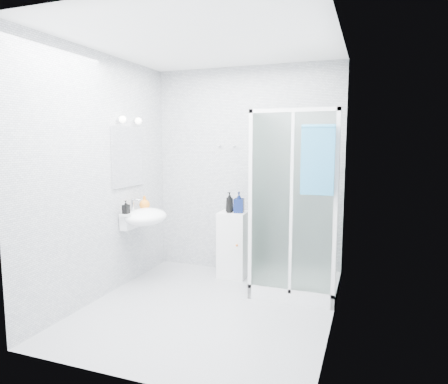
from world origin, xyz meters
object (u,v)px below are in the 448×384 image
at_px(storage_cabinet, 233,244).
at_px(hand_towel, 318,158).
at_px(shampoo_bottle_a, 230,202).
at_px(shower_enclosure, 289,253).
at_px(soap_dispenser_black, 126,207).
at_px(shampoo_bottle_b, 239,202).
at_px(soap_dispenser_orange, 144,203).
at_px(wall_basin, 144,217).

xyz_separation_m(storage_cabinet, hand_towel, (1.09, -0.67, 1.11)).
bearing_deg(hand_towel, shampoo_bottle_a, 150.67).
xyz_separation_m(shower_enclosure, shampoo_bottle_a, (-0.78, 0.23, 0.49)).
relative_size(shampoo_bottle_a, soap_dispenser_black, 1.67).
height_order(storage_cabinet, shampoo_bottle_b, shampoo_bottle_b).
height_order(shower_enclosure, soap_dispenser_black, shower_enclosure).
xyz_separation_m(storage_cabinet, shampoo_bottle_a, (-0.03, -0.05, 0.53)).
distance_m(hand_towel, shampoo_bottle_b, 1.33).
bearing_deg(hand_towel, storage_cabinet, 148.14).
relative_size(shower_enclosure, shampoo_bottle_b, 7.82).
height_order(shower_enclosure, hand_towel, shower_enclosure).
bearing_deg(soap_dispenser_black, shampoo_bottle_b, 34.84).
bearing_deg(soap_dispenser_black, shampoo_bottle_a, 36.44).
bearing_deg(storage_cabinet, soap_dispenser_orange, -157.56).
relative_size(hand_towel, soap_dispenser_orange, 4.06).
height_order(shampoo_bottle_a, shampoo_bottle_b, shampoo_bottle_b).
bearing_deg(shampoo_bottle_b, wall_basin, -149.53).
xyz_separation_m(shampoo_bottle_a, soap_dispenser_orange, (-0.95, -0.40, 0.00)).
relative_size(shower_enclosure, soap_dispenser_orange, 12.02).
bearing_deg(shower_enclosure, storage_cabinet, 160.04).
xyz_separation_m(storage_cabinet, shampoo_bottle_b, (0.08, -0.01, 0.54)).
distance_m(shower_enclosure, storage_cabinet, 0.80).
xyz_separation_m(shower_enclosure, soap_dispenser_orange, (-1.73, -0.18, 0.50)).
bearing_deg(shower_enclosure, wall_basin, -169.19).
relative_size(shower_enclosure, hand_towel, 2.96).
xyz_separation_m(shower_enclosure, wall_basin, (-1.66, -0.32, 0.35)).
relative_size(shampoo_bottle_b, soap_dispenser_black, 1.69).
relative_size(shower_enclosure, storage_cabinet, 2.45).
bearing_deg(shower_enclosure, soap_dispenser_orange, -174.21).
xyz_separation_m(shower_enclosure, shampoo_bottle_b, (-0.68, 0.26, 0.50)).
height_order(storage_cabinet, soap_dispenser_black, soap_dispenser_black).
height_order(shampoo_bottle_b, soap_dispenser_black, shampoo_bottle_b).
height_order(hand_towel, soap_dispenser_black, hand_towel).
distance_m(hand_towel, shampoo_bottle_a, 1.40).
height_order(shower_enclosure, shampoo_bottle_b, shower_enclosure).
xyz_separation_m(hand_towel, soap_dispenser_black, (-2.10, -0.10, -0.58)).
distance_m(shower_enclosure, soap_dispenser_orange, 1.81).
bearing_deg(hand_towel, shampoo_bottle_b, 146.73).
relative_size(wall_basin, soap_dispenser_orange, 3.37).
bearing_deg(wall_basin, hand_towel, -2.45).
xyz_separation_m(shower_enclosure, storage_cabinet, (-0.75, 0.27, -0.04)).
distance_m(shampoo_bottle_a, soap_dispenser_black, 1.23).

